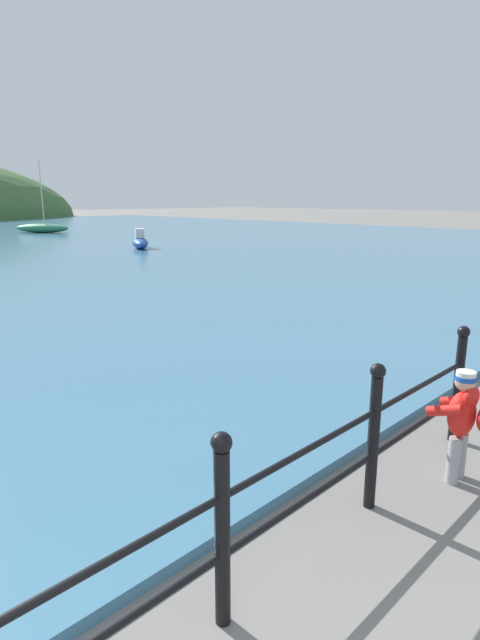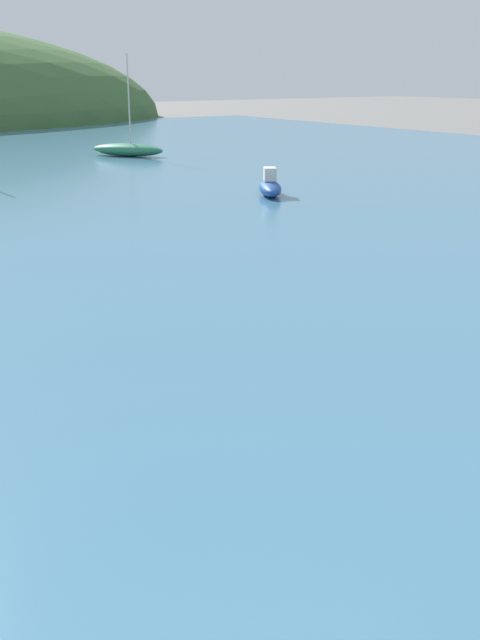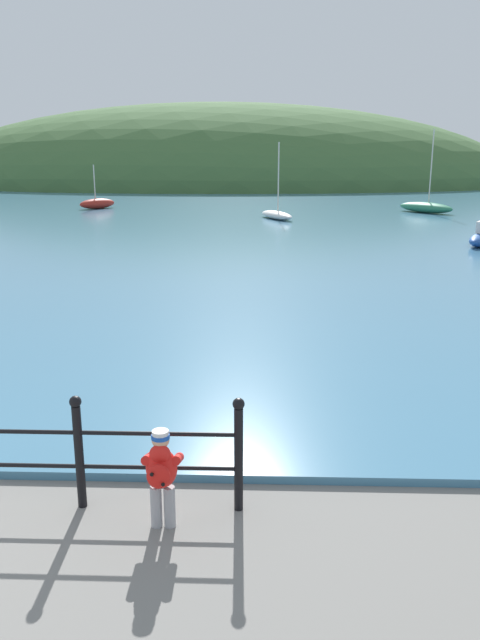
% 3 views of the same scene
% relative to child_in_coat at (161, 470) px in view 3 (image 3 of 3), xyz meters
% --- Properties ---
extents(water, '(80.00, 60.00, 0.10)m').
position_rel_child_in_coat_xyz_m(water, '(-4.36, 30.84, -0.56)').
color(water, teal).
rests_on(water, ground).
extents(far_hillside, '(69.29, 38.11, 18.37)m').
position_rel_child_in_coat_xyz_m(far_hillside, '(-4.36, 69.50, -0.61)').
color(far_hillside, '#3D6033').
rests_on(far_hillside, ground).
extents(child_in_coat, '(0.38, 0.53, 1.00)m').
position_rel_child_in_coat_xyz_m(child_in_coat, '(0.00, 0.00, 0.00)').
color(child_in_coat, '#99999E').
rests_on(child_in_coat, ground).
extents(boat_far_left, '(2.31, 2.61, 2.76)m').
position_rel_child_in_coat_xyz_m(boat_far_left, '(-9.66, 34.96, -0.18)').
color(boat_far_left, maroon).
rests_on(boat_far_left, water).
extents(boat_twin_mast, '(3.15, 3.72, 4.81)m').
position_rel_child_in_coat_xyz_m(boat_twin_mast, '(10.71, 32.80, -0.18)').
color(boat_twin_mast, '#287551').
rests_on(boat_twin_mast, water).
extents(boat_nearest_quay, '(2.14, 3.32, 4.01)m').
position_rel_child_in_coat_xyz_m(boat_nearest_quay, '(1.71, 28.71, -0.26)').
color(boat_nearest_quay, silver).
rests_on(boat_nearest_quay, water).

